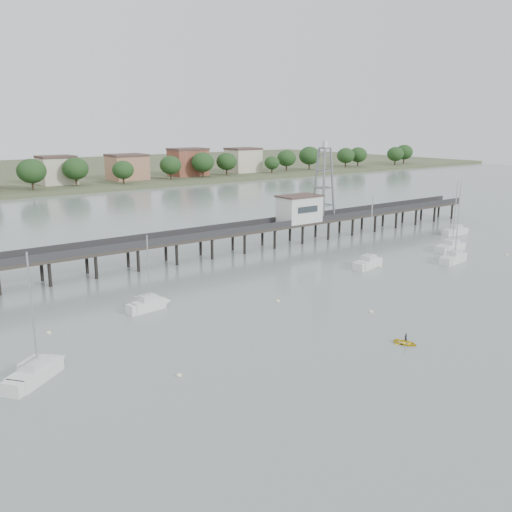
{
  "coord_description": "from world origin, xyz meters",
  "views": [
    {
      "loc": [
        -48.27,
        -23.25,
        23.46
      ],
      "look_at": [
        0.87,
        42.0,
        4.0
      ],
      "focal_mm": 40.0,
      "sensor_mm": 36.0,
      "label": 1
    }
  ],
  "objects_px": {
    "sailboat_a": "(43,369)",
    "sailboat_e": "(459,231)",
    "yellow_dinghy": "(405,344)",
    "sailboat_b": "(153,304)",
    "sailboat_c": "(372,262)",
    "sailboat_f": "(455,246)",
    "lattice_tower": "(324,184)",
    "pier": "(189,238)",
    "sailboat_d": "(457,257)"
  },
  "relations": [
    {
      "from": "lattice_tower",
      "to": "sailboat_d",
      "type": "xyz_separation_m",
      "value": [
        4.77,
        -28.18,
        -10.46
      ]
    },
    {
      "from": "pier",
      "to": "sailboat_b",
      "type": "height_order",
      "value": "sailboat_b"
    },
    {
      "from": "sailboat_a",
      "to": "sailboat_b",
      "type": "bearing_deg",
      "value": -4.63
    },
    {
      "from": "lattice_tower",
      "to": "sailboat_e",
      "type": "distance_m",
      "value": 31.6
    },
    {
      "from": "sailboat_b",
      "to": "sailboat_d",
      "type": "relative_size",
      "value": 0.8
    },
    {
      "from": "sailboat_e",
      "to": "sailboat_c",
      "type": "xyz_separation_m",
      "value": [
        -35.71,
        -7.53,
        -0.0
      ]
    },
    {
      "from": "sailboat_e",
      "to": "sailboat_f",
      "type": "relative_size",
      "value": 0.87
    },
    {
      "from": "sailboat_a",
      "to": "sailboat_b",
      "type": "distance_m",
      "value": 20.64
    },
    {
      "from": "pier",
      "to": "sailboat_d",
      "type": "height_order",
      "value": "sailboat_d"
    },
    {
      "from": "pier",
      "to": "sailboat_a",
      "type": "distance_m",
      "value": 46.6
    },
    {
      "from": "sailboat_f",
      "to": "yellow_dinghy",
      "type": "bearing_deg",
      "value": -155.94
    },
    {
      "from": "sailboat_e",
      "to": "sailboat_f",
      "type": "xyz_separation_m",
      "value": [
        -13.92,
        -8.45,
        -0.01
      ]
    },
    {
      "from": "lattice_tower",
      "to": "sailboat_a",
      "type": "distance_m",
      "value": 73.68
    },
    {
      "from": "sailboat_a",
      "to": "sailboat_e",
      "type": "xyz_separation_m",
      "value": [
        92.03,
        17.04,
        0.0
      ]
    },
    {
      "from": "sailboat_e",
      "to": "lattice_tower",
      "type": "bearing_deg",
      "value": 155.43
    },
    {
      "from": "sailboat_e",
      "to": "sailboat_f",
      "type": "bearing_deg",
      "value": -144.67
    },
    {
      "from": "sailboat_b",
      "to": "yellow_dinghy",
      "type": "relative_size",
      "value": 3.99
    },
    {
      "from": "yellow_dinghy",
      "to": "sailboat_a",
      "type": "bearing_deg",
      "value": 136.54
    },
    {
      "from": "sailboat_f",
      "to": "pier",
      "type": "bearing_deg",
      "value": 148.02
    },
    {
      "from": "sailboat_e",
      "to": "sailboat_f",
      "type": "distance_m",
      "value": 16.29
    },
    {
      "from": "sailboat_d",
      "to": "yellow_dinghy",
      "type": "distance_m",
      "value": 41.61
    },
    {
      "from": "lattice_tower",
      "to": "sailboat_b",
      "type": "height_order",
      "value": "lattice_tower"
    },
    {
      "from": "sailboat_c",
      "to": "sailboat_e",
      "type": "bearing_deg",
      "value": -1.11
    },
    {
      "from": "sailboat_c",
      "to": "sailboat_f",
      "type": "xyz_separation_m",
      "value": [
        21.79,
        -0.93,
        -0.01
      ]
    },
    {
      "from": "pier",
      "to": "sailboat_c",
      "type": "height_order",
      "value": "sailboat_c"
    },
    {
      "from": "pier",
      "to": "yellow_dinghy",
      "type": "distance_m",
      "value": 47.18
    },
    {
      "from": "pier",
      "to": "yellow_dinghy",
      "type": "bearing_deg",
      "value": -91.01
    },
    {
      "from": "lattice_tower",
      "to": "sailboat_d",
      "type": "bearing_deg",
      "value": -80.39
    },
    {
      "from": "sailboat_b",
      "to": "sailboat_f",
      "type": "distance_m",
      "value": 60.94
    },
    {
      "from": "sailboat_b",
      "to": "sailboat_d",
      "type": "xyz_separation_m",
      "value": [
        53.39,
        -8.21,
        -0.02
      ]
    },
    {
      "from": "sailboat_a",
      "to": "yellow_dinghy",
      "type": "xyz_separation_m",
      "value": [
        33.53,
        -15.69,
        -0.64
      ]
    },
    {
      "from": "sailboat_d",
      "to": "sailboat_f",
      "type": "bearing_deg",
      "value": 26.03
    },
    {
      "from": "lattice_tower",
      "to": "sailboat_b",
      "type": "distance_m",
      "value": 53.59
    },
    {
      "from": "sailboat_d",
      "to": "lattice_tower",
      "type": "bearing_deg",
      "value": 89.61
    },
    {
      "from": "pier",
      "to": "sailboat_e",
      "type": "height_order",
      "value": "sailboat_e"
    },
    {
      "from": "sailboat_a",
      "to": "yellow_dinghy",
      "type": "height_order",
      "value": "sailboat_a"
    },
    {
      "from": "sailboat_f",
      "to": "lattice_tower",
      "type": "bearing_deg",
      "value": 113.81
    },
    {
      "from": "sailboat_a",
      "to": "pier",
      "type": "bearing_deg",
      "value": 4.36
    },
    {
      "from": "sailboat_e",
      "to": "sailboat_d",
      "type": "height_order",
      "value": "sailboat_d"
    },
    {
      "from": "sailboat_e",
      "to": "sailboat_b",
      "type": "bearing_deg",
      "value": -171.59
    },
    {
      "from": "pier",
      "to": "sailboat_a",
      "type": "relative_size",
      "value": 11.74
    },
    {
      "from": "sailboat_a",
      "to": "sailboat_b",
      "type": "xyz_separation_m",
      "value": [
        17.24,
        11.35,
        0.02
      ]
    },
    {
      "from": "sailboat_b",
      "to": "sailboat_c",
      "type": "bearing_deg",
      "value": -11.92
    },
    {
      "from": "sailboat_b",
      "to": "sailboat_f",
      "type": "relative_size",
      "value": 0.73
    },
    {
      "from": "sailboat_b",
      "to": "yellow_dinghy",
      "type": "distance_m",
      "value": 31.58
    },
    {
      "from": "sailboat_e",
      "to": "sailboat_d",
      "type": "relative_size",
      "value": 0.94
    },
    {
      "from": "pier",
      "to": "sailboat_f",
      "type": "relative_size",
      "value": 10.93
    },
    {
      "from": "pier",
      "to": "sailboat_c",
      "type": "bearing_deg",
      "value": -44.81
    },
    {
      "from": "sailboat_c",
      "to": "yellow_dinghy",
      "type": "distance_m",
      "value": 33.99
    },
    {
      "from": "sailboat_a",
      "to": "sailboat_c",
      "type": "xyz_separation_m",
      "value": [
        56.32,
        9.51,
        0.0
      ]
    }
  ]
}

